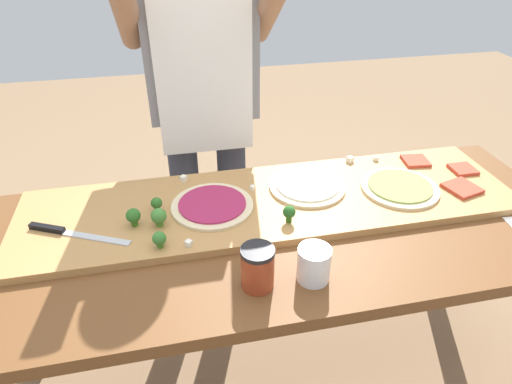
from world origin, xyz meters
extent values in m
plane|color=#896B4C|center=(0.00, 0.00, 0.00)|extent=(8.00, 8.00, 0.00)
cube|color=brown|center=(-0.89, 0.30, 0.36)|extent=(0.07, 0.07, 0.72)
cube|color=brown|center=(0.89, 0.30, 0.36)|extent=(0.07, 0.07, 0.72)
cube|color=brown|center=(0.00, 0.00, 0.74)|extent=(1.89, 0.72, 0.04)
cube|color=#B27F47|center=(0.03, 0.12, 0.78)|extent=(1.58, 0.42, 0.02)
cube|color=#B7BABF|center=(-0.50, 0.03, 0.79)|extent=(0.19, 0.11, 0.00)
cube|color=black|center=(-0.64, 0.09, 0.80)|extent=(0.11, 0.06, 0.02)
cylinder|color=beige|center=(-0.16, 0.11, 0.79)|extent=(0.26, 0.26, 0.01)
cylinder|color=#9E234C|center=(-0.16, 0.11, 0.80)|extent=(0.21, 0.21, 0.01)
cylinder|color=beige|center=(0.45, 0.09, 0.79)|extent=(0.25, 0.25, 0.01)
cylinder|color=#899E4C|center=(0.45, 0.09, 0.80)|extent=(0.21, 0.21, 0.01)
cylinder|color=beige|center=(0.16, 0.16, 0.79)|extent=(0.25, 0.25, 0.01)
cylinder|color=silver|center=(0.16, 0.16, 0.80)|extent=(0.21, 0.21, 0.01)
cube|color=#BC3D28|center=(0.73, 0.15, 0.79)|extent=(0.08, 0.08, 0.01)
cube|color=#BC3D28|center=(0.65, 0.04, 0.79)|extent=(0.12, 0.12, 0.01)
cube|color=#BC3D28|center=(0.60, 0.24, 0.79)|extent=(0.10, 0.10, 0.01)
cylinder|color=#366618|center=(-0.40, 0.07, 0.80)|extent=(0.02, 0.02, 0.02)
sphere|color=#2D6623|center=(-0.40, 0.07, 0.82)|extent=(0.04, 0.04, 0.04)
cylinder|color=#3F7220|center=(-0.33, -0.05, 0.80)|extent=(0.02, 0.02, 0.02)
sphere|color=#38752D|center=(-0.33, -0.05, 0.82)|extent=(0.04, 0.04, 0.04)
cylinder|color=#2C5915|center=(0.05, -0.01, 0.80)|extent=(0.02, 0.02, 0.02)
sphere|color=#23561E|center=(0.05, -0.01, 0.82)|extent=(0.04, 0.04, 0.04)
cylinder|color=#366618|center=(-0.33, 0.12, 0.80)|extent=(0.02, 0.02, 0.02)
sphere|color=#2D6623|center=(-0.33, 0.12, 0.82)|extent=(0.03, 0.03, 0.03)
cylinder|color=#487A23|center=(-0.33, 0.05, 0.80)|extent=(0.02, 0.02, 0.02)
sphere|color=#427F33|center=(-0.33, 0.05, 0.82)|extent=(0.05, 0.05, 0.05)
cube|color=white|center=(-0.25, -0.06, 0.80)|extent=(0.02, 0.02, 0.02)
cube|color=white|center=(-0.24, 0.29, 0.80)|extent=(0.03, 0.03, 0.02)
cube|color=white|center=(-0.02, 0.19, 0.80)|extent=(0.02, 0.02, 0.01)
cube|color=white|center=(0.46, 0.29, 0.80)|extent=(0.02, 0.02, 0.02)
cube|color=white|center=(0.37, 0.30, 0.80)|extent=(0.03, 0.03, 0.02)
cylinder|color=white|center=(0.05, -0.23, 0.81)|extent=(0.09, 0.09, 0.10)
cylinder|color=white|center=(0.05, -0.23, 0.79)|extent=(0.08, 0.08, 0.05)
cylinder|color=#99381E|center=(-0.09, -0.22, 0.82)|extent=(0.08, 0.08, 0.10)
cylinder|color=black|center=(-0.09, -0.22, 0.88)|extent=(0.09, 0.09, 0.01)
cylinder|color=#333847|center=(-0.23, 0.60, 0.45)|extent=(0.12, 0.12, 0.90)
cylinder|color=#333847|center=(-0.03, 0.60, 0.45)|extent=(0.12, 0.12, 0.90)
cube|color=gray|center=(-0.13, 0.60, 1.18)|extent=(0.40, 0.20, 0.55)
cube|color=white|center=(-0.13, 0.49, 1.09)|extent=(0.34, 0.01, 0.60)
cylinder|color=#997056|center=(-0.36, 0.50, 1.30)|extent=(0.08, 0.39, 0.31)
cylinder|color=#997056|center=(0.10, 0.50, 1.30)|extent=(0.08, 0.39, 0.31)
camera|label=1|loc=(-0.27, -1.02, 1.57)|focal=31.02mm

